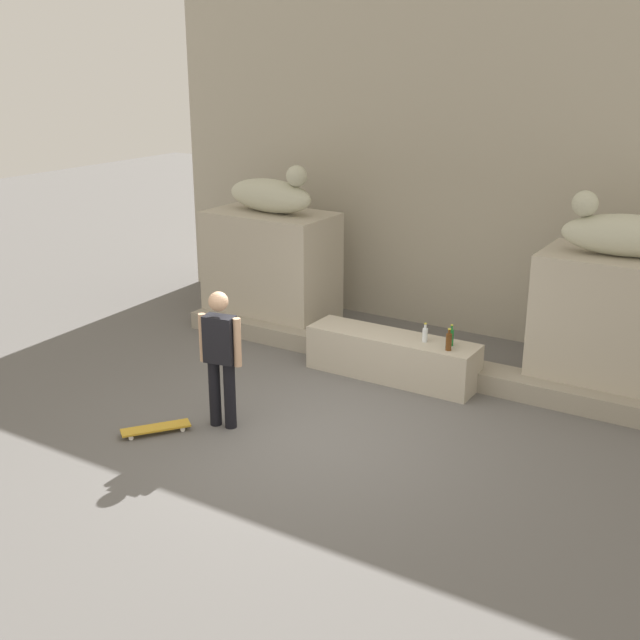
# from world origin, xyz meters

# --- Properties ---
(ground_plane) EXTENTS (40.00, 40.00, 0.00)m
(ground_plane) POSITION_xyz_m (0.00, 0.00, 0.00)
(ground_plane) COLOR #605E5B
(facade_wall) EXTENTS (10.76, 0.60, 5.10)m
(facade_wall) POSITION_xyz_m (0.00, 4.59, 2.55)
(facade_wall) COLOR #AFA793
(facade_wall) RESTS_ON ground_plane
(pedestal_left) EXTENTS (2.00, 1.17, 1.86)m
(pedestal_left) POSITION_xyz_m (-2.68, 2.96, 0.93)
(pedestal_left) COLOR #B7AD99
(pedestal_left) RESTS_ON ground_plane
(pedestal_right) EXTENTS (2.00, 1.17, 1.86)m
(pedestal_right) POSITION_xyz_m (2.68, 2.96, 0.93)
(pedestal_right) COLOR #B7AD99
(pedestal_right) RESTS_ON ground_plane
(statue_reclining_left) EXTENTS (1.66, 0.75, 0.78)m
(statue_reclining_left) POSITION_xyz_m (-2.64, 2.95, 2.14)
(statue_reclining_left) COLOR beige
(statue_reclining_left) RESTS_ON pedestal_left
(statue_reclining_right) EXTENTS (1.68, 0.86, 0.78)m
(statue_reclining_right) POSITION_xyz_m (2.64, 2.95, 2.14)
(statue_reclining_right) COLOR beige
(statue_reclining_right) RESTS_ON pedestal_right
(ledge_block) EXTENTS (2.38, 0.62, 0.61)m
(ledge_block) POSITION_xyz_m (0.00, 1.98, 0.31)
(ledge_block) COLOR #B7AD99
(ledge_block) RESTS_ON ground_plane
(skater) EXTENTS (0.53, 0.26, 1.67)m
(skater) POSITION_xyz_m (-1.02, -0.41, 0.92)
(skater) COLOR black
(skater) RESTS_ON ground_plane
(skateboard) EXTENTS (0.64, 0.76, 0.08)m
(skateboard) POSITION_xyz_m (-1.57, -0.98, 0.06)
(skateboard) COLOR gold
(skateboard) RESTS_ON ground_plane
(bottle_clear) EXTENTS (0.07, 0.07, 0.26)m
(bottle_clear) POSITION_xyz_m (0.47, 1.98, 0.71)
(bottle_clear) COLOR silver
(bottle_clear) RESTS_ON ledge_block
(bottle_green) EXTENTS (0.06, 0.06, 0.29)m
(bottle_green) POSITION_xyz_m (0.83, 2.02, 0.73)
(bottle_green) COLOR #1E722D
(bottle_green) RESTS_ON ledge_block
(bottle_brown) EXTENTS (0.08, 0.08, 0.29)m
(bottle_brown) POSITION_xyz_m (0.86, 1.85, 0.73)
(bottle_brown) COLOR #593314
(bottle_brown) RESTS_ON ledge_block
(stair_step) EXTENTS (7.36, 0.50, 0.27)m
(stair_step) POSITION_xyz_m (0.00, 2.35, 0.13)
(stair_step) COLOR gray
(stair_step) RESTS_ON ground_plane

